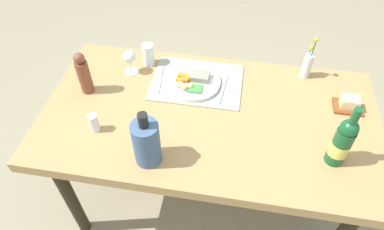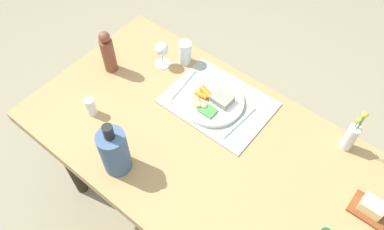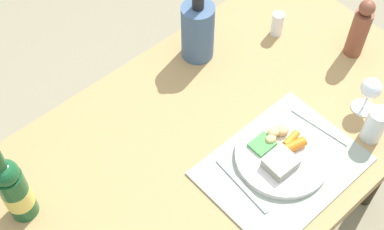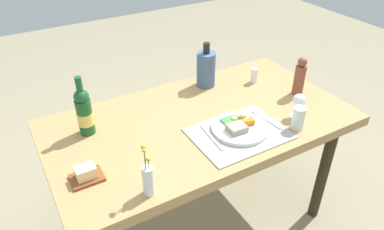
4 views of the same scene
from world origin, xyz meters
name	(u,v)px [view 4 (image 4 of 4)]	position (x,y,z in m)	size (l,w,h in m)	color
ground_plane	(199,221)	(0.00, 0.00, 0.00)	(8.00, 8.00, 0.00)	gray
dining_table	(200,132)	(0.00, 0.00, 0.69)	(1.53, 0.83, 0.77)	tan
placemat	(239,133)	(0.09, -0.20, 0.77)	(0.44, 0.33, 0.01)	#969F91
dinner_plate	(239,127)	(0.11, -0.18, 0.79)	(0.27, 0.27, 0.05)	white
fork	(212,137)	(-0.04, -0.17, 0.78)	(0.01, 0.21, 0.01)	silver
knife	(267,120)	(0.28, -0.18, 0.78)	(0.02, 0.20, 0.01)	silver
wine_glass	(299,101)	(0.43, -0.22, 0.86)	(0.07, 0.07, 0.13)	white
pepper_mill	(300,77)	(0.60, -0.05, 0.87)	(0.06, 0.06, 0.22)	brown
flower_vase	(148,179)	(-0.44, -0.34, 0.84)	(0.05, 0.05, 0.23)	silver
salt_shaker	(254,75)	(0.48, 0.18, 0.81)	(0.04, 0.04, 0.09)	white
water_tumbler	(298,120)	(0.36, -0.30, 0.82)	(0.06, 0.06, 0.12)	silver
butter_dish	(86,174)	(-0.62, -0.14, 0.79)	(0.13, 0.10, 0.06)	brown
wine_bottle	(84,112)	(-0.53, 0.17, 0.89)	(0.07, 0.07, 0.30)	#175229
cooler_bottle	(206,69)	(0.21, 0.29, 0.87)	(0.11, 0.11, 0.26)	#445F83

